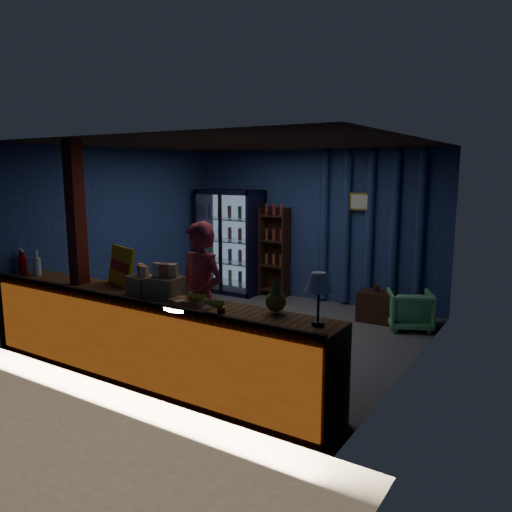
{
  "coord_description": "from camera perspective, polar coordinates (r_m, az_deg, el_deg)",
  "views": [
    {
      "loc": [
        3.72,
        -5.61,
        2.27
      ],
      "look_at": [
        0.31,
        -0.2,
        1.15
      ],
      "focal_mm": 35.0,
      "sensor_mm": 36.0,
      "label": 1
    }
  ],
  "objects": [
    {
      "name": "ground",
      "position": [
        7.1,
        -1.26,
        -8.73
      ],
      "size": [
        4.6,
        4.6,
        0.0
      ],
      "primitive_type": "plane",
      "color": "#515154",
      "rests_on": "ground"
    },
    {
      "name": "shopkeeper",
      "position": [
        5.54,
        -6.37,
        -4.91
      ],
      "size": [
        0.66,
        0.47,
        1.71
      ],
      "primitive_type": "imported",
      "rotation": [
        0.0,
        0.0,
        -0.1
      ],
      "color": "maroon",
      "rests_on": "ground"
    },
    {
      "name": "green_chair",
      "position": [
        7.53,
        17.16,
        -5.88
      ],
      "size": [
        0.8,
        0.81,
        0.56
      ],
      "primitive_type": "imported",
      "rotation": [
        0.0,
        0.0,
        3.59
      ],
      "color": "#5FBE72",
      "rests_on": "ground"
    },
    {
      "name": "counter",
      "position": [
        5.54,
        -12.37,
        -9.19
      ],
      "size": [
        4.4,
        0.57,
        0.99
      ],
      "color": "brown",
      "rests_on": "ground"
    },
    {
      "name": "room_walls",
      "position": [
        6.77,
        -1.31,
        3.97
      ],
      "size": [
        4.6,
        4.6,
        4.6
      ],
      "color": "navy",
      "rests_on": "ground"
    },
    {
      "name": "soda_bottles",
      "position": [
        6.96,
        -24.68,
        -0.88
      ],
      "size": [
        0.42,
        0.18,
        0.31
      ],
      "color": "#AE0D0B",
      "rests_on": "counter"
    },
    {
      "name": "bottle_shelf",
      "position": [
        8.97,
        2.23,
        0.44
      ],
      "size": [
        0.5,
        0.28,
        1.6
      ],
      "color": "#391B12",
      "rests_on": "ground"
    },
    {
      "name": "snack_box_centre",
      "position": [
        5.46,
        -12.82,
        -3.1
      ],
      "size": [
        0.35,
        0.31,
        0.32
      ],
      "color": "#8E6644",
      "rests_on": "counter"
    },
    {
      "name": "support_post",
      "position": [
        6.12,
        -19.64,
        0.22
      ],
      "size": [
        0.16,
        0.16,
        2.6
      ],
      "primitive_type": "cube",
      "color": "maroon",
      "rests_on": "ground"
    },
    {
      "name": "curtain_folds",
      "position": [
        8.27,
        12.81,
        2.93
      ],
      "size": [
        1.74,
        0.14,
        2.5
      ],
      "color": "navy",
      "rests_on": "room_walls"
    },
    {
      "name": "pastry_tray",
      "position": [
        4.93,
        -7.72,
        -5.35
      ],
      "size": [
        0.52,
        0.52,
        0.08
      ],
      "color": "silver",
      "rests_on": "counter"
    },
    {
      "name": "pineapple",
      "position": [
        4.63,
        2.28,
        -4.87
      ],
      "size": [
        0.19,
        0.19,
        0.33
      ],
      "color": "olive",
      "rests_on": "counter"
    },
    {
      "name": "side_table",
      "position": [
        7.76,
        13.5,
        -5.61
      ],
      "size": [
        0.51,
        0.38,
        0.55
      ],
      "color": "#391B12",
      "rests_on": "ground"
    },
    {
      "name": "yellow_sign",
      "position": [
        5.91,
        -15.18,
        -1.13
      ],
      "size": [
        0.56,
        0.29,
        0.44
      ],
      "color": "#DBA30B",
      "rests_on": "counter"
    },
    {
      "name": "banana_bunches",
      "position": [
        4.73,
        -5.34,
        -5.19
      ],
      "size": [
        0.53,
        0.31,
        0.18
      ],
      "color": "gold",
      "rests_on": "counter"
    },
    {
      "name": "snack_box_left",
      "position": [
        5.23,
        -10.35,
        -3.4
      ],
      "size": [
        0.38,
        0.33,
        0.37
      ],
      "color": "#8E6644",
      "rests_on": "counter"
    },
    {
      "name": "table_lamp",
      "position": [
        4.24,
        7.18,
        -3.22
      ],
      "size": [
        0.24,
        0.24,
        0.46
      ],
      "color": "black",
      "rests_on": "counter"
    },
    {
      "name": "beverage_cooler",
      "position": [
        9.28,
        -2.74,
        1.62
      ],
      "size": [
        1.2,
        0.62,
        1.9
      ],
      "color": "black",
      "rests_on": "ground"
    },
    {
      "name": "framed_picture",
      "position": [
        8.24,
        11.85,
        6.08
      ],
      "size": [
        0.36,
        0.04,
        0.28
      ],
      "color": "gold",
      "rests_on": "room_walls"
    }
  ]
}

